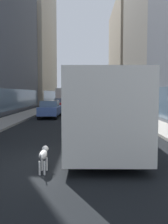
% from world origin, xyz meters
% --- Properties ---
extents(ground_plane, '(120.00, 120.00, 0.00)m').
position_xyz_m(ground_plane, '(0.00, 35.00, 0.00)').
color(ground_plane, black).
extents(sidewalk_left, '(2.40, 110.00, 0.15)m').
position_xyz_m(sidewalk_left, '(-5.70, 35.00, 0.07)').
color(sidewalk_left, gray).
rests_on(sidewalk_left, ground).
extents(sidewalk_right, '(2.40, 110.00, 0.15)m').
position_xyz_m(sidewalk_right, '(5.70, 35.00, 0.07)').
color(sidewalk_right, '#ADA89E').
rests_on(sidewalk_right, ground).
extents(building_left_far, '(9.43, 22.91, 30.32)m').
position_xyz_m(building_left_far, '(-11.90, 48.34, 15.15)').
color(building_left_far, '#B2A893').
rests_on(building_left_far, ground).
extents(building_right_far, '(10.44, 23.16, 21.50)m').
position_xyz_m(building_right_far, '(11.90, 48.46, 10.74)').
color(building_right_far, '#A0937F').
rests_on(building_right_far, ground).
extents(transit_bus, '(2.78, 11.53, 3.05)m').
position_xyz_m(transit_bus, '(1.20, 4.08, 1.78)').
color(transit_bus, silver).
rests_on(transit_bus, ground).
extents(car_blue_hatchback, '(1.72, 4.60, 1.62)m').
position_xyz_m(car_blue_hatchback, '(-2.80, 15.37, 0.82)').
color(car_blue_hatchback, '#4C6BB7').
rests_on(car_blue_hatchback, ground).
extents(car_red_coupe, '(1.84, 4.08, 1.62)m').
position_xyz_m(car_red_coupe, '(-2.80, 26.23, 0.82)').
color(car_red_coupe, red).
rests_on(car_red_coupe, ground).
extents(car_grey_wagon, '(1.84, 4.40, 1.62)m').
position_xyz_m(car_grey_wagon, '(1.20, 15.83, 0.82)').
color(car_grey_wagon, slate).
rests_on(car_grey_wagon, ground).
extents(box_truck, '(2.30, 7.50, 3.05)m').
position_xyz_m(box_truck, '(-2.80, 32.72, 1.67)').
color(box_truck, silver).
rests_on(box_truck, ground).
extents(dalmatian_dog, '(0.22, 0.96, 0.72)m').
position_xyz_m(dalmatian_dog, '(-0.67, -0.99, 0.51)').
color(dalmatian_dog, white).
rests_on(dalmatian_dog, ground).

